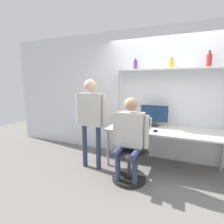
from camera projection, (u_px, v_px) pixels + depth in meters
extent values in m
plane|color=slate|center=(160.00, 178.00, 2.98)|extent=(12.00, 12.00, 0.00)
cube|color=silver|center=(169.00, 95.00, 3.52)|extent=(8.00, 0.06, 2.70)
cube|color=beige|center=(165.00, 130.00, 3.24)|extent=(2.14, 0.80, 0.03)
cylinder|color=#A5A5AA|center=(108.00, 148.00, 3.38)|extent=(0.05, 0.05, 0.71)
cylinder|color=#A5A5AA|center=(120.00, 138.00, 3.99)|extent=(0.05, 0.05, 0.71)
cylinder|color=#A5A5AA|center=(223.00, 151.00, 3.22)|extent=(0.05, 0.05, 0.71)
cube|color=white|center=(169.00, 69.00, 3.28)|extent=(2.03, 0.28, 0.02)
cylinder|color=#B2B2B7|center=(119.00, 114.00, 3.81)|extent=(0.04, 0.04, 1.87)
cylinder|color=#333338|center=(154.00, 126.00, 3.52)|extent=(0.23, 0.23, 0.01)
cylinder|color=#333338|center=(154.00, 123.00, 3.51)|extent=(0.06, 0.06, 0.09)
cube|color=#333338|center=(154.00, 113.00, 3.49)|extent=(0.54, 0.01, 0.32)
cube|color=navy|center=(154.00, 114.00, 3.48)|extent=(0.51, 0.02, 0.30)
cube|color=silver|center=(141.00, 130.00, 3.22)|extent=(0.33, 0.22, 0.01)
cube|color=black|center=(141.00, 129.00, 3.20)|extent=(0.28, 0.12, 0.00)
cube|color=silver|center=(142.00, 123.00, 3.27)|extent=(0.33, 0.08, 0.22)
cube|color=black|center=(142.00, 123.00, 3.27)|extent=(0.29, 0.06, 0.19)
cube|color=#264C8C|center=(155.00, 131.00, 3.12)|extent=(0.07, 0.15, 0.01)
cube|color=black|center=(155.00, 131.00, 3.12)|extent=(0.06, 0.13, 0.00)
cylinder|color=black|center=(129.00, 178.00, 2.91)|extent=(0.56, 0.56, 0.06)
cylinder|color=#4C4C51|center=(129.00, 166.00, 2.88)|extent=(0.06, 0.06, 0.38)
cube|color=#26262B|center=(129.00, 153.00, 2.84)|extent=(0.58, 0.58, 0.05)
cube|color=#26262B|center=(137.00, 136.00, 2.96)|extent=(0.41, 0.16, 0.45)
cylinder|color=#2D3856|center=(118.00, 169.00, 2.78)|extent=(0.09, 0.09, 0.49)
cylinder|color=#2D3856|center=(135.00, 172.00, 2.67)|extent=(0.09, 0.09, 0.49)
cylinder|color=#2D3856|center=(118.00, 151.00, 2.75)|extent=(0.10, 0.38, 0.10)
cylinder|color=#2D3856|center=(136.00, 154.00, 2.65)|extent=(0.10, 0.38, 0.10)
cube|color=beige|center=(130.00, 129.00, 2.80)|extent=(0.43, 0.20, 0.56)
cylinder|color=beige|center=(115.00, 129.00, 2.90)|extent=(0.08, 0.08, 0.53)
cylinder|color=beige|center=(147.00, 132.00, 2.70)|extent=(0.08, 0.08, 0.53)
sphere|color=tan|center=(131.00, 104.00, 2.74)|extent=(0.21, 0.21, 0.21)
cylinder|color=#2D3856|center=(85.00, 145.00, 3.33)|extent=(0.09, 0.09, 0.83)
cylinder|color=#2D3856|center=(98.00, 148.00, 3.22)|extent=(0.09, 0.09, 0.83)
cube|color=beige|center=(91.00, 109.00, 3.16)|extent=(0.45, 0.20, 0.59)
cylinder|color=beige|center=(78.00, 109.00, 3.27)|extent=(0.08, 0.08, 0.56)
cylinder|color=beige|center=(104.00, 111.00, 3.06)|extent=(0.08, 0.08, 0.56)
sphere|color=#D8AD8C|center=(90.00, 86.00, 3.09)|extent=(0.22, 0.22, 0.22)
cylinder|color=gold|center=(171.00, 64.00, 3.25)|extent=(0.09, 0.09, 0.15)
cylinder|color=gold|center=(172.00, 59.00, 3.24)|extent=(0.04, 0.04, 0.03)
cylinder|color=black|center=(172.00, 58.00, 3.23)|extent=(0.04, 0.04, 0.01)
cylinder|color=maroon|center=(209.00, 61.00, 3.01)|extent=(0.09, 0.09, 0.22)
cylinder|color=maroon|center=(210.00, 53.00, 2.99)|extent=(0.04, 0.04, 0.04)
cylinder|color=black|center=(210.00, 51.00, 2.98)|extent=(0.04, 0.04, 0.01)
cylinder|color=#593372|center=(135.00, 65.00, 3.52)|extent=(0.08, 0.08, 0.17)
cylinder|color=#593372|center=(136.00, 60.00, 3.50)|extent=(0.04, 0.04, 0.03)
cylinder|color=black|center=(136.00, 59.00, 3.50)|extent=(0.04, 0.04, 0.01)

